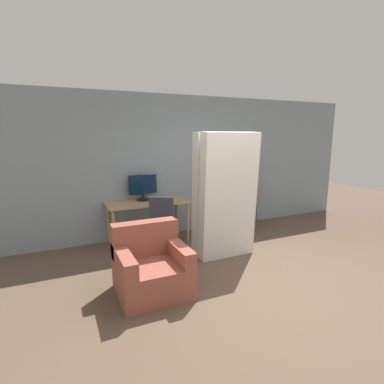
{
  "coord_description": "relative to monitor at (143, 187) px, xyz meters",
  "views": [
    {
      "loc": [
        -2.39,
        -2.83,
        1.96
      ],
      "look_at": [
        -0.43,
        1.44,
        1.05
      ],
      "focal_mm": 28.0,
      "sensor_mm": 36.0,
      "label": 1
    }
  ],
  "objects": [
    {
      "name": "mattress_near",
      "position": [
        1.0,
        -1.35,
        -0.01
      ],
      "size": [
        0.94,
        0.32,
        2.0
      ],
      "color": "silver",
      "rests_on": "ground"
    },
    {
      "name": "desk",
      "position": [
        0.04,
        -0.17,
        -0.34
      ],
      "size": [
        1.47,
        0.63,
        0.76
      ],
      "color": "tan",
      "rests_on": "ground"
    },
    {
      "name": "office_chair",
      "position": [
        -0.01,
        -0.94,
        -0.61
      ],
      "size": [
        0.6,
        0.6,
        0.97
      ],
      "color": "#4C4C51",
      "rests_on": "ground"
    },
    {
      "name": "bookshelf",
      "position": [
        2.03,
        0.04,
        -0.2
      ],
      "size": [
        0.76,
        0.27,
        1.61
      ],
      "color": "black",
      "rests_on": "ground"
    },
    {
      "name": "wall_back",
      "position": [
        0.94,
        0.18,
        0.34
      ],
      "size": [
        8.0,
        0.06,
        2.7
      ],
      "color": "gray",
      "rests_on": "ground"
    },
    {
      "name": "armchair",
      "position": [
        -0.45,
        -1.9,
        -0.69
      ],
      "size": [
        0.85,
        0.8,
        0.85
      ],
      "color": "#934C3D",
      "rests_on": "ground"
    },
    {
      "name": "monitor",
      "position": [
        0.0,
        0.0,
        0.0
      ],
      "size": [
        0.52,
        0.26,
        0.47
      ],
      "color": "black",
      "rests_on": "desk"
    },
    {
      "name": "ground_plane",
      "position": [
        0.94,
        -2.46,
        -1.01
      ],
      "size": [
        16.0,
        16.0,
        0.0
      ],
      "primitive_type": "plane",
      "color": "brown"
    },
    {
      "name": "mattress_far",
      "position": [
        1.0,
        -1.11,
        -0.01
      ],
      "size": [
        0.94,
        0.26,
        1.99
      ],
      "color": "silver",
      "rests_on": "ground"
    }
  ]
}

